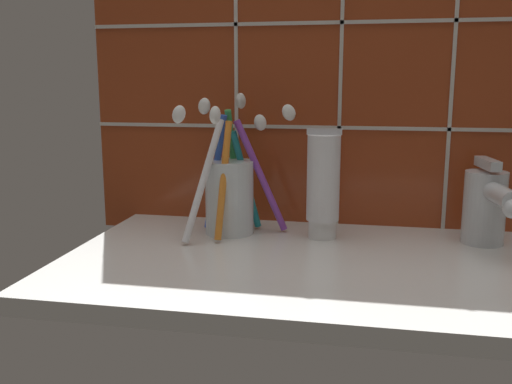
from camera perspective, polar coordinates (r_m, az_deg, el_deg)
name	(u,v)px	position (r cm, az deg, el deg)	size (l,w,h in cm)	color
sink_counter	(315,267)	(66.95, 5.95, -7.49)	(58.62, 35.16, 2.00)	silver
tile_wall_backsplash	(330,91)	(81.24, 7.40, 9.98)	(68.62, 1.72, 41.56)	#933819
toothbrush_cup	(230,189)	(75.96, -2.64, 0.26)	(14.45, 14.90, 18.75)	silver
toothpaste_tube	(320,184)	(73.92, 6.46, 0.75)	(4.46, 4.24, 14.29)	white
sink_faucet	(487,204)	(76.02, 22.11, -1.15)	(5.19, 12.57, 10.77)	silver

